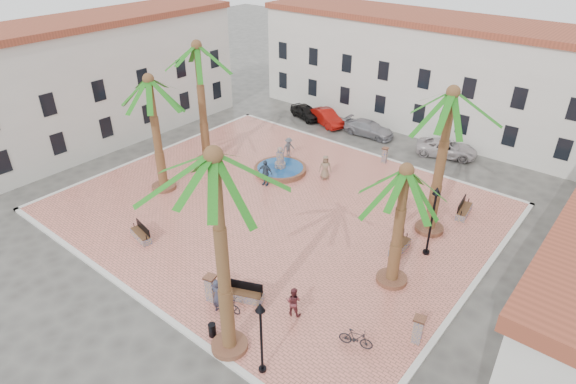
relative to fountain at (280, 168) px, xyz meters
The scene contains 36 objects.
ground 4.96m from the fountain, 53.05° to the right, with size 120.00×120.00×0.00m, color #56544F.
plaza 4.96m from the fountain, 53.05° to the right, with size 26.00×22.00×0.15m, color #E47F6C.
kerb_n 7.66m from the fountain, 67.13° to the left, with size 26.30×0.30×0.16m, color silver.
kerb_s 15.25m from the fountain, 78.76° to the right, with size 26.30×0.30×0.16m, color silver.
kerb_e 16.46m from the fountain, 13.90° to the right, with size 0.30×22.30×0.16m, color silver.
kerb_w 10.78m from the fountain, 158.49° to the right, with size 0.30×22.30×0.16m, color silver.
building_north 16.88m from the fountain, 79.50° to the left, with size 30.40×7.40×9.50m.
building_west 17.13m from the fountain, 166.14° to the right, with size 6.40×24.40×10.00m.
fountain is the anchor object (origin of this frame).
palm_nw 9.72m from the fountain, 157.78° to the right, with size 5.61×5.61×9.28m.
palm_sw 10.79m from the fountain, 123.63° to the right, with size 5.43×5.43×8.18m.
palm_s 18.89m from the fountain, 57.56° to the right, with size 5.30×5.30×9.82m.
palm_e 14.80m from the fountain, 24.87° to the right, with size 5.26×5.26×6.90m.
palm_ne 14.12m from the fountain, ahead, with size 5.53×5.53×9.07m.
bench_s 11.84m from the fountain, 94.09° to the right, with size 1.86×0.87×0.94m.
bench_se 13.89m from the fountain, 57.20° to the right, with size 1.91×1.25×0.97m.
bench_e 11.97m from the fountain, 15.28° to the right, with size 0.62×1.83×0.96m.
bench_ne 13.23m from the fountain, 12.48° to the left, with size 0.84×2.01×1.03m.
lamppost_s 18.27m from the fountain, 52.34° to the right, with size 0.41×0.41×3.77m.
lamppost_e 13.36m from the fountain, 10.75° to the right, with size 0.47×0.47×4.32m.
bollard_se 14.20m from the fountain, 63.89° to the right, with size 0.64×0.64×1.48m.
bollard_n 8.19m from the fountain, 50.14° to the left, with size 0.49×0.49×1.23m.
bollard_e 17.71m from the fountain, 29.76° to the right, with size 0.60×0.60×1.42m.
litter_bin 16.44m from the fountain, 60.81° to the right, with size 0.35×0.35×0.69m, color black.
cyclist_a 14.93m from the fountain, 61.44° to the right, with size 0.71×0.47×1.95m, color #2F3145.
bicycle_a 14.72m from the fountain, 60.04° to the right, with size 0.56×1.61×0.85m, color black.
cyclist_b 14.83m from the fountain, 47.56° to the right, with size 0.76×0.59×1.56m, color maroon.
bicycle_b 17.18m from the fountain, 38.74° to the right, with size 0.44×1.56×0.94m, color black.
pedestrian_fountain_a 3.50m from the fountain, 20.94° to the left, with size 0.88×0.57×1.80m, color #836B52.
pedestrian_fountain_b 2.32m from the fountain, 78.23° to the right, with size 1.11×0.46×1.89m, color #32455B.
pedestrian_north 2.70m from the fountain, 115.45° to the left, with size 1.04×0.60×1.61m, color #54555A.
pedestrian_east 9.85m from the fountain, ahead, with size 1.42×0.45×1.53m, color #726359.
car_black 11.48m from the fountain, 117.70° to the left, with size 1.52×3.78×1.29m, color black.
car_red 10.56m from the fountain, 106.35° to the left, with size 1.46×4.19×1.38m, color #930E09.
car_silver 10.47m from the fountain, 82.35° to the left, with size 1.83×4.50×1.31m, color #9999A1.
car_white 13.61m from the fountain, 52.15° to the left, with size 2.17×4.71×1.31m, color beige.
Camera 1 is at (17.67, -20.42, 16.83)m, focal length 30.00 mm.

